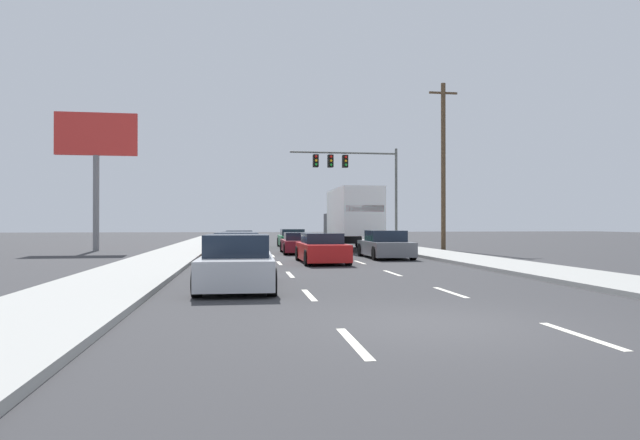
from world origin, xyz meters
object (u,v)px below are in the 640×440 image
object	(u,v)px
car_white	(237,251)
car_green	(292,239)
car_navy	(239,240)
car_orange	(238,244)
box_truck	(352,216)
roadside_billboard	(96,150)
car_silver	(237,264)
car_maroon	(298,244)
utility_pole_mid	(443,164)
car_gray	(385,246)
car_red	(322,249)
traffic_signal_mast	(349,169)

from	to	relation	value
car_white	car_green	bearing A→B (deg)	77.67
car_navy	car_orange	bearing A→B (deg)	-90.45
box_truck	roadside_billboard	size ratio (longest dim) A/B	0.98
car_navy	car_white	bearing A→B (deg)	-90.09
car_white	car_green	world-z (taller)	car_white
car_navy	car_silver	distance (m)	21.37
box_truck	car_maroon	bearing A→B (deg)	-139.16
car_orange	car_white	world-z (taller)	car_white
car_navy	utility_pole_mid	xyz separation A→B (m)	(12.51, -3.46, 4.76)
roadside_billboard	box_truck	bearing A→B (deg)	-4.86
car_orange	box_truck	bearing A→B (deg)	32.96
car_silver	car_navy	bearing A→B (deg)	90.14
car_gray	car_red	bearing A→B (deg)	-141.99
car_silver	car_white	bearing A→B (deg)	90.64
car_white	traffic_signal_mast	distance (m)	22.25
car_navy	car_silver	xyz separation A→B (m)	(0.05, -21.37, 0.05)
car_maroon	roadside_billboard	world-z (taller)	roadside_billboard
roadside_billboard	car_green	bearing A→B (deg)	14.14
car_green	box_truck	distance (m)	5.68
car_navy	car_red	xyz separation A→B (m)	(3.47, -13.12, 0.02)
car_navy	utility_pole_mid	world-z (taller)	utility_pole_mid
car_red	roadside_billboard	bearing A→B (deg)	135.70
box_truck	utility_pole_mid	size ratio (longest dim) A/B	0.79
car_silver	traffic_signal_mast	world-z (taller)	traffic_signal_mast
car_orange	car_green	xyz separation A→B (m)	(3.62, 8.84, 0.02)
car_green	car_gray	world-z (taller)	car_gray
traffic_signal_mast	car_maroon	bearing A→B (deg)	-114.71
car_red	car_green	bearing A→B (deg)	89.63
utility_pole_mid	roadside_billboard	xyz separation A→B (m)	(-21.03, 2.04, 0.75)
box_truck	utility_pole_mid	distance (m)	6.52
car_green	car_red	xyz separation A→B (m)	(-0.10, -14.74, -0.01)
car_silver	traffic_signal_mast	distance (m)	28.28
car_white	box_truck	distance (m)	13.97
car_silver	car_maroon	world-z (taller)	car_silver
car_red	box_truck	distance (m)	11.04
car_red	box_truck	xyz separation A→B (m)	(3.40, 10.39, 1.55)
box_truck	car_navy	bearing A→B (deg)	158.34
box_truck	car_red	bearing A→B (deg)	-108.13
car_orange	car_silver	bearing A→B (deg)	-89.56
car_gray	car_maroon	bearing A→B (deg)	129.26
car_silver	car_maroon	bearing A→B (deg)	78.43
car_maroon	box_truck	world-z (taller)	box_truck
roadside_billboard	car_maroon	bearing A→B (deg)	-20.79
car_orange	car_silver	distance (m)	14.15
car_green	car_gray	size ratio (longest dim) A/B	1.05
car_green	car_orange	bearing A→B (deg)	-112.26
utility_pole_mid	roadside_billboard	bearing A→B (deg)	174.45
car_red	box_truck	size ratio (longest dim) A/B	0.52
car_silver	car_gray	size ratio (longest dim) A/B	1.07
car_white	car_maroon	world-z (taller)	car_white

